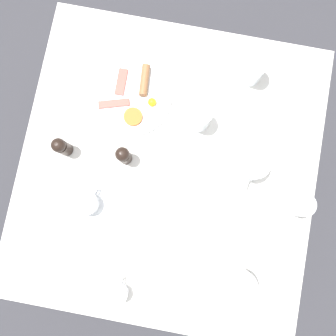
# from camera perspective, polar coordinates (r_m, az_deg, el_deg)

# --- Properties ---
(ground_plane) EXTENTS (8.00, 8.00, 0.00)m
(ground_plane) POSITION_cam_1_polar(r_m,az_deg,el_deg) (1.84, -0.00, -2.53)
(ground_plane) COLOR #333338
(table) EXTENTS (1.04, 1.00, 0.73)m
(table) POSITION_cam_1_polar(r_m,az_deg,el_deg) (1.18, -0.00, -0.47)
(table) COLOR silver
(table) RESTS_ON ground_plane
(breakfast_plate) EXTENTS (0.26, 0.26, 0.04)m
(breakfast_plate) POSITION_cam_1_polar(r_m,az_deg,el_deg) (1.16, -5.86, 12.13)
(breakfast_plate) COLOR white
(breakfast_plate) RESTS_ON table
(teapot_near) EXTENTS (0.18, 0.10, 0.12)m
(teapot_near) POSITION_cam_1_polar(r_m,az_deg,el_deg) (1.10, 14.40, 0.68)
(teapot_near) COLOR white
(teapot_near) RESTS_ON table
(teapot_far) EXTENTS (0.18, 0.10, 0.12)m
(teapot_far) POSITION_cam_1_polar(r_m,az_deg,el_deg) (1.11, 12.12, -19.30)
(teapot_far) COLOR white
(teapot_far) RESTS_ON table
(teacup_with_saucer_left) EXTENTS (0.15, 0.15, 0.06)m
(teacup_with_saucer_left) POSITION_cam_1_polar(r_m,az_deg,el_deg) (1.11, -13.85, -6.01)
(teacup_with_saucer_left) COLOR white
(teacup_with_saucer_left) RESTS_ON table
(water_glass_tall) EXTENTS (0.07, 0.07, 0.09)m
(water_glass_tall) POSITION_cam_1_polar(r_m,az_deg,el_deg) (1.14, 21.84, -5.97)
(water_glass_tall) COLOR white
(water_glass_tall) RESTS_ON table
(water_glass_short) EXTENTS (0.07, 0.07, 0.12)m
(water_glass_short) POSITION_cam_1_polar(r_m,az_deg,el_deg) (1.17, 14.64, 16.24)
(water_glass_short) COLOR white
(water_glass_short) RESTS_ON table
(wine_glass_spare) EXTENTS (0.07, 0.07, 0.11)m
(wine_glass_spare) POSITION_cam_1_polar(r_m,az_deg,el_deg) (1.09, 5.51, 8.69)
(wine_glass_spare) COLOR white
(wine_glass_spare) RESTS_ON table
(creamer_jug) EXTENTS (0.08, 0.06, 0.05)m
(creamer_jug) POSITION_cam_1_polar(r_m,az_deg,el_deg) (1.13, -8.56, -20.77)
(creamer_jug) COLOR white
(creamer_jug) RESTS_ON table
(pepper_grinder) EXTENTS (0.05, 0.05, 0.11)m
(pepper_grinder) POSITION_cam_1_polar(r_m,az_deg,el_deg) (1.12, -18.10, 3.32)
(pepper_grinder) COLOR black
(pepper_grinder) RESTS_ON table
(salt_grinder) EXTENTS (0.05, 0.05, 0.11)m
(salt_grinder) POSITION_cam_1_polar(r_m,az_deg,el_deg) (1.07, -7.74, 2.15)
(salt_grinder) COLOR black
(salt_grinder) RESTS_ON table
(fork_by_plate) EXTENTS (0.07, 0.16, 0.00)m
(fork_by_plate) POSITION_cam_1_polar(r_m,az_deg,el_deg) (1.26, 20.83, 14.32)
(fork_by_plate) COLOR silver
(fork_by_plate) RESTS_ON table
(knife_by_plate) EXTENTS (0.05, 0.20, 0.00)m
(knife_by_plate) POSITION_cam_1_polar(r_m,az_deg,el_deg) (1.18, -19.75, -15.65)
(knife_by_plate) COLOR silver
(knife_by_plate) RESTS_ON table
(spoon_for_tea) EXTENTS (0.16, 0.08, 0.00)m
(spoon_for_tea) POSITION_cam_1_polar(r_m,az_deg,el_deg) (1.26, -15.53, 18.81)
(spoon_for_tea) COLOR silver
(spoon_for_tea) RESTS_ON table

